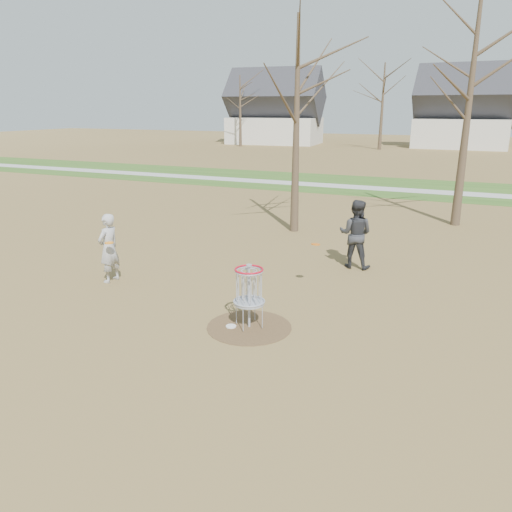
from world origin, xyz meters
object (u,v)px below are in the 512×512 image
Objects in this scene: player_standing at (109,248)px; disc_golf_basket at (249,286)px; disc_grounded at (231,326)px; player_throwing at (355,234)px.

player_standing is 1.36× the size of disc_golf_basket.
disc_golf_basket reaches higher than disc_grounded.
player_throwing is 5.43m from disc_grounded.
player_standing reaches higher than disc_golf_basket.
player_throwing is at bearing 74.54° from disc_grounded.
disc_grounded is at bearing -156.01° from disc_golf_basket.
disc_grounded is 0.97m from disc_golf_basket.
player_throwing reaches higher than disc_grounded.
player_throwing is at bearing 77.88° from disc_golf_basket.
disc_golf_basket is (4.58, -1.17, -0.00)m from player_standing.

